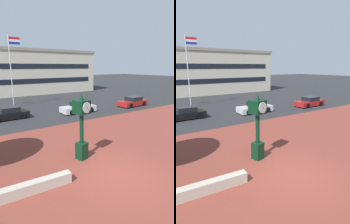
{
  "view_description": "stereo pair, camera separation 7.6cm",
  "coord_description": "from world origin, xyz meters",
  "views": [
    {
      "loc": [
        -6.21,
        -6.43,
        5.3
      ],
      "look_at": [
        -0.29,
        2.25,
        2.84
      ],
      "focal_mm": 31.11,
      "sensor_mm": 36.0,
      "label": 1
    },
    {
      "loc": [
        -6.14,
        -6.48,
        5.3
      ],
      "look_at": [
        -0.29,
        2.25,
        2.84
      ],
      "focal_mm": 31.11,
      "sensor_mm": 36.0,
      "label": 2
    }
  ],
  "objects": [
    {
      "name": "flagpole_secondary",
      "position": [
        0.16,
        20.04,
        5.31
      ],
      "size": [
        1.46,
        0.14,
        9.21
      ],
      "color": "silver",
      "rests_on": "ground"
    },
    {
      "name": "car_street_distant",
      "position": [
        13.83,
        11.78,
        0.57
      ],
      "size": [
        4.32,
        2.08,
        1.28
      ],
      "rotation": [
        0.0,
        0.0,
        1.61
      ],
      "color": "maroon",
      "rests_on": "ground"
    },
    {
      "name": "ground_plane",
      "position": [
        0.0,
        0.0,
        0.0
      ],
      "size": [
        200.0,
        200.0,
        0.0
      ],
      "primitive_type": "plane",
      "color": "#262628"
    },
    {
      "name": "planter_wall",
      "position": [
        -3.82,
        0.96,
        0.25
      ],
      "size": [
        3.22,
        0.62,
        0.5
      ],
      "primitive_type": "cube",
      "rotation": [
        0.0,
        0.0,
        -0.07
      ],
      "color": "#ADA393",
      "rests_on": "ground"
    },
    {
      "name": "car_street_far",
      "position": [
        -1.98,
        14.16,
        0.57
      ],
      "size": [
        4.04,
        1.93,
        1.28
      ],
      "rotation": [
        0.0,
        0.0,
        1.59
      ],
      "color": "black",
      "rests_on": "ground"
    },
    {
      "name": "plaza_brick_paving",
      "position": [
        0.0,
        2.65,
        0.0
      ],
      "size": [
        44.0,
        13.31,
        0.01
      ],
      "primitive_type": "cube",
      "color": "brown",
      "rests_on": "ground"
    },
    {
      "name": "street_clock",
      "position": [
        -0.52,
        2.45,
        2.09
      ],
      "size": [
        0.92,
        0.94,
        3.89
      ],
      "rotation": [
        0.0,
        0.0,
        0.26
      ],
      "color": "black",
      "rests_on": "ground"
    },
    {
      "name": "civic_building",
      "position": [
        5.92,
        35.83,
        4.29
      ],
      "size": [
        28.2,
        13.75,
        8.57
      ],
      "color": "beige",
      "rests_on": "ground"
    },
    {
      "name": "car_street_near",
      "position": [
        5.62,
        12.71,
        0.57
      ],
      "size": [
        4.14,
        2.01,
        1.28
      ],
      "rotation": [
        0.0,
        0.0,
        1.54
      ],
      "color": "#B7BABF",
      "rests_on": "ground"
    }
  ]
}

